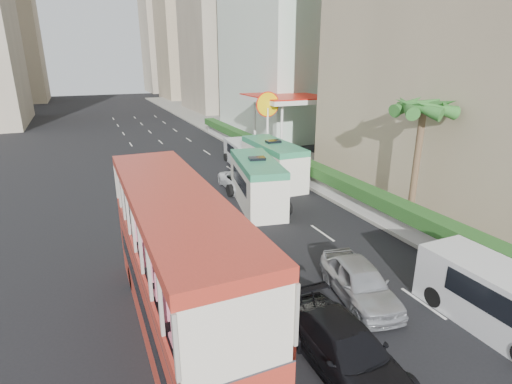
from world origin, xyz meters
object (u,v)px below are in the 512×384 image
car_black (344,370)px  minibus_near (257,183)px  car_silver_lane_b (358,299)px  minibus_far (273,163)px  car_silver_lane_a (260,285)px  palm_tree (416,166)px  shell_station (286,124)px  van_asset (240,189)px  panel_van_far (242,153)px  double_decker_bus (177,266)px  panel_van_near (498,299)px

car_black → minibus_near: bearing=76.6°
car_silver_lane_b → car_black: (-2.70, -2.88, 0.00)m
car_black → minibus_far: (6.35, 17.93, 1.52)m
car_silver_lane_b → minibus_far: bearing=86.9°
car_silver_lane_a → car_silver_lane_b: bearing=-40.2°
palm_tree → shell_station: bearing=83.4°
van_asset → minibus_far: minibus_far is taller
car_silver_lane_a → car_silver_lane_b: car_silver_lane_b is taller
panel_van_far → shell_station: 6.56m
minibus_far → shell_station: size_ratio=0.85×
double_decker_bus → car_silver_lane_a: double_decker_bus is taller
minibus_near → palm_tree: (6.46, -6.34, 1.91)m
panel_van_near → palm_tree: 9.13m
car_silver_lane_a → shell_station: shell_station is taller
palm_tree → shell_station: size_ratio=0.80×
minibus_far → shell_station: bearing=58.0°
car_black → panel_van_near: 6.09m
car_black → minibus_near: size_ratio=0.77×
double_decker_bus → car_silver_lane_b: 7.23m
car_black → palm_tree: bearing=38.0°
panel_van_near → panel_van_far: 24.31m
double_decker_bus → car_black: (4.02, -3.66, -2.53)m
minibus_far → palm_tree: 10.99m
shell_station → van_asset: bearing=-132.5°
double_decker_bus → minibus_far: size_ratio=1.61×
double_decker_bus → panel_van_near: (10.01, -3.98, -1.46)m
palm_tree → panel_van_near: bearing=-115.4°
car_silver_lane_a → car_black: (0.34, -5.33, 0.00)m
car_silver_lane_b → panel_van_near: panel_van_near is taller
minibus_near → car_black: bearing=-92.3°
minibus_near → minibus_far: (3.03, 3.92, 0.04)m
car_silver_lane_a → minibus_near: bearing=65.8°
shell_station → minibus_near: bearing=-124.4°
double_decker_bus → palm_tree: 14.39m
car_black → panel_van_far: panel_van_far is taller
shell_station → car_silver_lane_a: bearing=-120.0°
car_silver_lane_b → palm_tree: 9.18m
van_asset → minibus_far: 3.31m
double_decker_bus → minibus_far: bearing=54.0°
panel_van_near → panel_van_far: panel_van_near is taller
minibus_far → car_silver_lane_b: bearing=-102.8°
palm_tree → minibus_far: bearing=108.5°
double_decker_bus → car_black: bearing=-42.3°
minibus_far → panel_van_far: bearing=91.7°
car_silver_lane_a → panel_van_far: 19.81m
van_asset → minibus_near: 3.68m
minibus_near → minibus_far: 4.96m
car_silver_lane_b → minibus_near: minibus_near is taller
car_black → panel_van_near: size_ratio=0.96×
car_silver_lane_a → car_silver_lane_b: size_ratio=0.94×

